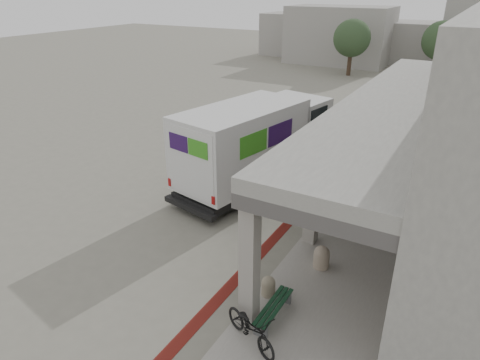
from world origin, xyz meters
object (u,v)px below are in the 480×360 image
Objects in this scene: fedex_truck at (258,141)px; bicycle_black at (251,327)px; bench at (273,309)px; utility_cabinet at (427,202)px.

bicycle_black is at bearing -52.19° from fedex_truck.
bench is 0.97m from bicycle_black.
utility_cabinet is at bearing 71.32° from bench.
bench is at bearing -48.49° from fedex_truck.
bicycle_black is (3.99, -7.88, -1.24)m from fedex_truck.
fedex_truck is 6.59m from utility_cabinet.
bench is at bearing -98.66° from utility_cabinet.
bench is 0.95× the size of bicycle_black.
utility_cabinet is at bearing 7.46° from bicycle_black.
fedex_truck is 4.89× the size of bicycle_black.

